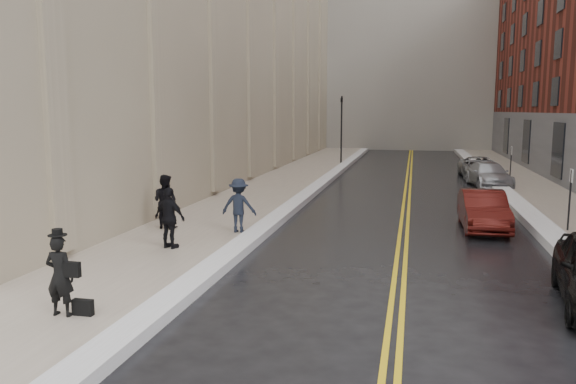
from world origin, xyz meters
The scene contains 17 objects.
ground centered at (0.00, 0.00, 0.00)m, with size 160.00×160.00×0.00m, color black.
sidewalk_left centered at (-4.50, 16.00, 0.07)m, with size 4.00×64.00×0.15m, color gray.
sidewalk_right centered at (9.00, 16.00, 0.07)m, with size 3.00×64.00×0.15m, color gray.
lane_stripe_a centered at (2.38, 16.00, 0.00)m, with size 0.12×64.00×0.01m, color gold.
lane_stripe_b centered at (2.62, 16.00, 0.00)m, with size 0.12×64.00×0.01m, color gold.
snow_ridge_left centered at (-2.20, 16.00, 0.13)m, with size 0.70×60.80×0.26m, color white.
snow_ridge_right centered at (7.15, 16.00, 0.15)m, with size 0.85×60.80×0.30m, color white.
traffic_signal centered at (-2.60, 30.00, 3.08)m, with size 0.18×0.15×5.20m.
parking_sign_near centered at (7.90, 8.00, 1.36)m, with size 0.06×0.35×2.23m.
parking_sign_far centered at (7.90, 20.00, 1.36)m, with size 0.06×0.35×2.23m.
car_maroon centered at (5.20, 8.28, 0.68)m, with size 1.44×4.13×1.36m, color #410F0B.
car_silver_near centered at (6.80, 20.09, 0.66)m, with size 1.85×4.54×1.32m, color #A4A5AB.
car_silver_far centered at (6.75, 24.20, 0.65)m, with size 2.14×4.64×1.29m, color gray.
pedestrian_main centered at (-3.91, -2.78, 0.96)m, with size 0.59×0.39×1.61m, color black.
pedestrian_a centered at (-5.47, 5.37, 1.07)m, with size 0.90×0.70×1.85m, color black.
pedestrian_b centered at (-2.83, 5.31, 1.04)m, with size 1.15×0.66×1.79m, color black.
pedestrian_c centered at (-4.12, 2.75, 1.05)m, with size 1.05×0.44×1.80m, color black.
Camera 1 is at (2.75, -12.14, 4.15)m, focal length 35.00 mm.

